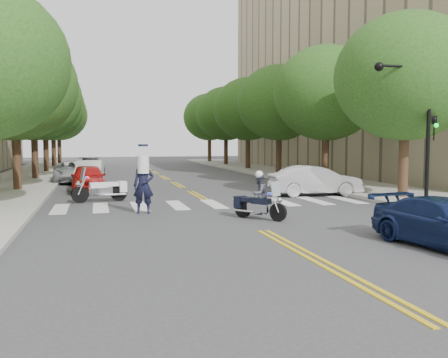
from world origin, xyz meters
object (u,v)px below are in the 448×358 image
object	(u,v)px
officer_standing	(144,186)
sedan_blue	(448,224)
motorcycle_police	(258,198)
convertible	(315,181)
motorcycle_parked	(105,189)

from	to	relation	value
officer_standing	sedan_blue	distance (m)	10.48
motorcycle_police	convertible	xyz separation A→B (m)	(5.05, 6.31, -0.01)
officer_standing	convertible	size ratio (longest dim) A/B	0.46
motorcycle_police	officer_standing	bearing A→B (deg)	-70.08
motorcycle_police	convertible	bearing A→B (deg)	-166.16
motorcycle_parked	sedan_blue	xyz separation A→B (m)	(8.16, -11.94, 0.08)
motorcycle_police	sedan_blue	xyz separation A→B (m)	(3.15, -5.60, -0.12)
motorcycle_police	sedan_blue	bearing A→B (deg)	81.92
motorcycle_police	motorcycle_parked	size ratio (longest dim) A/B	0.74
convertible	sedan_blue	size ratio (longest dim) A/B	1.04
convertible	sedan_blue	distance (m)	12.05
motorcycle_police	officer_standing	xyz separation A→B (m)	(-3.67, 2.35, 0.29)
sedan_blue	convertible	bearing A→B (deg)	70.85
motorcycle_parked	convertible	bearing A→B (deg)	-103.15
motorcycle_parked	officer_standing	bearing A→B (deg)	-174.40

